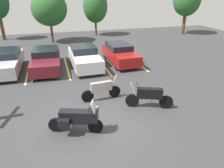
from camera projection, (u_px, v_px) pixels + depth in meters
The scene contains 12 objects.
ground at pixel (92, 124), 9.30m from camera, with size 44.00×44.00×0.10m, color #38383A.
motorcycle_touring at pixel (77, 118), 8.45m from camera, with size 2.15×1.13×1.41m.
motorcycle_second at pixel (102, 89), 11.07m from camera, with size 2.14×0.62×1.27m.
motorcycle_third at pixel (149, 96), 10.28m from camera, with size 2.19×1.00×1.32m.
parking_stripes at pixel (48, 69), 15.43m from camera, with size 13.77×5.00×0.01m.
car_silver at pixel (7, 62), 14.72m from camera, with size 1.85×4.67×1.46m.
car_maroon at pixel (46, 59), 15.34m from camera, with size 2.15×4.96×1.43m.
car_white at pixel (84, 57), 15.66m from camera, with size 1.96×4.59×1.53m.
car_red at pixel (120, 53), 16.65m from camera, with size 1.88×4.55×1.44m.
tree_far_right at pixel (95, 6), 25.35m from camera, with size 2.91×2.91×5.41m.
tree_left at pixel (187, 0), 25.95m from camera, with size 3.33×3.33×6.08m.
tree_rear at pixel (49, 9), 21.93m from camera, with size 3.64×3.64×5.23m.
Camera 1 is at (-1.28, -7.71, 5.36)m, focal length 34.16 mm.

